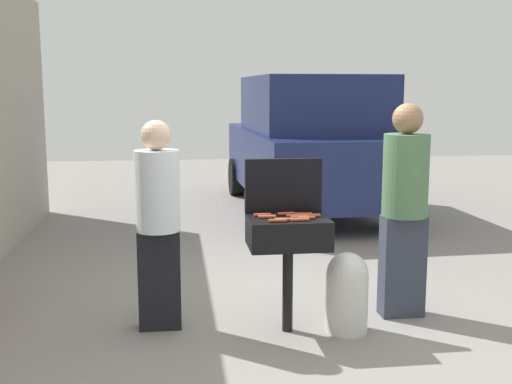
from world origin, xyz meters
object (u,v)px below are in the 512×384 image
object	(u,v)px
hot_dog_1	(284,219)
person_left	(158,218)
hot_dog_6	(312,215)
hot_dog_8	(267,217)
hot_dog_7	(303,214)
person_right	(405,203)
hot_dog_5	(286,214)
hot_dog_0	(300,220)
hot_dog_2	(295,216)
hot_dog_3	(299,217)
propane_tank	(347,291)
hot_dog_10	(278,221)
hot_dog_4	(306,218)
hot_dog_9	(262,215)
bbq_grill	(288,236)
parked_minivan	(310,143)

from	to	relation	value
hot_dog_1	person_left	bearing A→B (deg)	161.53
hot_dog_6	hot_dog_8	distance (m)	0.34
hot_dog_7	person_right	bearing A→B (deg)	10.48
hot_dog_5	person_right	world-z (taller)	person_right
hot_dog_0	hot_dog_2	bearing A→B (deg)	94.18
hot_dog_3	hot_dog_6	xyz separation A→B (m)	(0.10, 0.05, 0.00)
hot_dog_0	hot_dog_1	bearing A→B (deg)	171.41
hot_dog_6	propane_tank	bearing A→B (deg)	-15.64
hot_dog_2	hot_dog_8	distance (m)	0.21
propane_tank	hot_dog_10	bearing A→B (deg)	-172.11
hot_dog_3	hot_dog_4	size ratio (longest dim) A/B	1.00
hot_dog_7	hot_dog_0	bearing A→B (deg)	-108.20
propane_tank	person_right	distance (m)	0.87
hot_dog_7	hot_dog_1	bearing A→B (deg)	-136.10
hot_dog_5	propane_tank	xyz separation A→B (m)	(0.44, -0.16, -0.57)
hot_dog_1	hot_dog_10	world-z (taller)	same
hot_dog_1	hot_dog_7	bearing A→B (deg)	43.90
hot_dog_2	hot_dog_9	distance (m)	0.25
hot_dog_0	hot_dog_5	xyz separation A→B (m)	(-0.06, 0.23, 0.00)
bbq_grill	person_left	world-z (taller)	person_left
hot_dog_0	hot_dog_7	xyz separation A→B (m)	(0.06, 0.19, 0.00)
hot_dog_1	parked_minivan	bearing A→B (deg)	75.70
hot_dog_3	hot_dog_10	world-z (taller)	same
hot_dog_2	hot_dog_1	bearing A→B (deg)	-130.17
hot_dog_7	hot_dog_2	bearing A→B (deg)	-147.41
hot_dog_7	hot_dog_9	xyz separation A→B (m)	(-0.31, 0.02, 0.00)
hot_dog_1	hot_dog_9	xyz separation A→B (m)	(-0.13, 0.19, 0.00)
person_left	parked_minivan	size ratio (longest dim) A/B	0.36
hot_dog_8	hot_dog_10	size ratio (longest dim) A/B	1.00
hot_dog_6	hot_dog_10	size ratio (longest dim) A/B	1.00
hot_dog_1	parked_minivan	distance (m)	5.03
hot_dog_2	hot_dog_3	xyz separation A→B (m)	(0.02, -0.06, 0.00)
hot_dog_4	hot_dog_8	size ratio (longest dim) A/B	1.00
hot_dog_8	hot_dog_10	world-z (taller)	same
hot_dog_5	hot_dog_6	size ratio (longest dim) A/B	1.00
hot_dog_0	hot_dog_5	bearing A→B (deg)	105.92
hot_dog_7	hot_dog_8	xyz separation A→B (m)	(-0.29, -0.05, 0.00)
hot_dog_10	hot_dog_9	bearing A→B (deg)	110.06
hot_dog_10	propane_tank	distance (m)	0.80
hot_dog_2	propane_tank	distance (m)	0.70
hot_dog_4	person_right	size ratio (longest dim) A/B	0.08
hot_dog_0	hot_dog_8	bearing A→B (deg)	148.49
hot_dog_1	parked_minivan	xyz separation A→B (m)	(1.24, 4.87, 0.13)
hot_dog_5	person_right	bearing A→B (deg)	7.16
hot_dog_4	person_right	distance (m)	0.91
hot_dog_3	parked_minivan	size ratio (longest dim) A/B	0.03
parked_minivan	propane_tank	bearing A→B (deg)	79.42
hot_dog_2	person_left	distance (m)	1.03
hot_dog_2	propane_tank	world-z (taller)	hot_dog_2
hot_dog_3	hot_dog_9	xyz separation A→B (m)	(-0.26, 0.13, 0.00)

